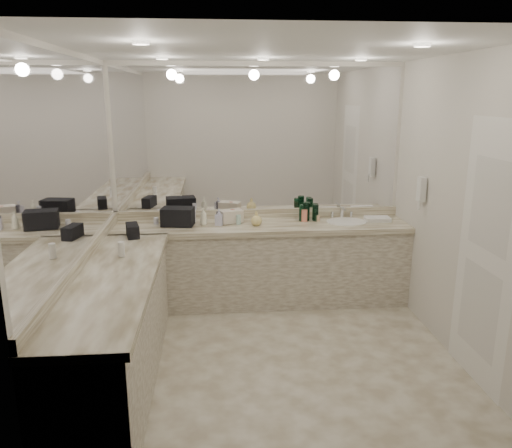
{
  "coord_description": "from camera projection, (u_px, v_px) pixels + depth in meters",
  "views": [
    {
      "loc": [
        -0.49,
        -4.0,
        2.26
      ],
      "look_at": [
        -0.12,
        0.4,
        1.11
      ],
      "focal_mm": 35.0,
      "sensor_mm": 36.0,
      "label": 1
    }
  ],
  "objects": [
    {
      "name": "floor",
      "position": [
        273.0,
        354.0,
        4.47
      ],
      "size": [
        3.2,
        3.2,
        0.0
      ],
      "primitive_type": "plane",
      "color": "beige",
      "rests_on": "ground"
    },
    {
      "name": "ceiling",
      "position": [
        276.0,
        48.0,
        3.81
      ],
      "size": [
        3.2,
        3.2,
        0.0
      ],
      "primitive_type": "plane",
      "color": "white",
      "rests_on": "floor"
    },
    {
      "name": "wall_back",
      "position": [
        258.0,
        183.0,
        5.59
      ],
      "size": [
        3.2,
        0.02,
        2.6
      ],
      "primitive_type": "cube",
      "color": "beige",
      "rests_on": "floor"
    },
    {
      "name": "wall_left",
      "position": [
        77.0,
        218.0,
        4.01
      ],
      "size": [
        0.02,
        3.0,
        2.6
      ],
      "primitive_type": "cube",
      "color": "beige",
      "rests_on": "floor"
    },
    {
      "name": "wall_right",
      "position": [
        459.0,
        210.0,
        4.27
      ],
      "size": [
        0.02,
        3.0,
        2.6
      ],
      "primitive_type": "cube",
      "color": "beige",
      "rests_on": "floor"
    },
    {
      "name": "vanity_back_base",
      "position": [
        260.0,
        266.0,
        5.52
      ],
      "size": [
        3.2,
        0.6,
        0.84
      ],
      "primitive_type": "cube",
      "color": "beige",
      "rests_on": "floor"
    },
    {
      "name": "vanity_back_top",
      "position": [
        260.0,
        227.0,
        5.4
      ],
      "size": [
        3.2,
        0.64,
        0.06
      ],
      "primitive_type": "cube",
      "color": "beige",
      "rests_on": "vanity_back_base"
    },
    {
      "name": "vanity_left_base",
      "position": [
        116.0,
        333.0,
        3.97
      ],
      "size": [
        0.6,
        2.4,
        0.84
      ],
      "primitive_type": "cube",
      "color": "beige",
      "rests_on": "floor"
    },
    {
      "name": "vanity_left_top",
      "position": [
        113.0,
        280.0,
        3.85
      ],
      "size": [
        0.64,
        2.42,
        0.06
      ],
      "primitive_type": "cube",
      "color": "beige",
      "rests_on": "vanity_left_base"
    },
    {
      "name": "backsplash_back",
      "position": [
        258.0,
        213.0,
        5.66
      ],
      "size": [
        3.2,
        0.04,
        0.1
      ],
      "primitive_type": "cube",
      "color": "beige",
      "rests_on": "vanity_back_top"
    },
    {
      "name": "backsplash_left",
      "position": [
        83.0,
        259.0,
        4.1
      ],
      "size": [
        0.04,
        3.0,
        0.1
      ],
      "primitive_type": "cube",
      "color": "beige",
      "rests_on": "vanity_left_top"
    },
    {
      "name": "mirror_back",
      "position": [
        258.0,
        140.0,
        5.46
      ],
      "size": [
        3.12,
        0.01,
        1.55
      ],
      "primitive_type": "cube",
      "color": "white",
      "rests_on": "wall_back"
    },
    {
      "name": "mirror_left",
      "position": [
        73.0,
        158.0,
        3.89
      ],
      "size": [
        0.01,
        2.92,
        1.55
      ],
      "primitive_type": "cube",
      "color": "white",
      "rests_on": "wall_left"
    },
    {
      "name": "sink",
      "position": [
        346.0,
        222.0,
        5.48
      ],
      "size": [
        0.44,
        0.44,
        0.03
      ],
      "primitive_type": "cylinder",
      "color": "white",
      "rests_on": "vanity_back_top"
    },
    {
      "name": "faucet",
      "position": [
        342.0,
        212.0,
        5.66
      ],
      "size": [
        0.24,
        0.16,
        0.14
      ],
      "primitive_type": "cube",
      "color": "silver",
      "rests_on": "vanity_back_top"
    },
    {
      "name": "wall_phone",
      "position": [
        421.0,
        189.0,
        4.93
      ],
      "size": [
        0.06,
        0.1,
        0.24
      ],
      "primitive_type": "cube",
      "color": "white",
      "rests_on": "wall_right"
    },
    {
      "name": "door",
      "position": [
        485.0,
        256.0,
        3.85
      ],
      "size": [
        0.02,
        0.82,
        2.1
      ],
      "primitive_type": "cube",
      "color": "white",
      "rests_on": "wall_right"
    },
    {
      "name": "black_toiletry_bag",
      "position": [
        178.0,
        217.0,
        5.31
      ],
      "size": [
        0.36,
        0.26,
        0.19
      ],
      "primitive_type": "cube",
      "rotation": [
        0.0,
        0.0,
        -0.17
      ],
      "color": "black",
      "rests_on": "vanity_back_top"
    },
    {
      "name": "black_bag_spill",
      "position": [
        133.0,
        230.0,
        4.9
      ],
      "size": [
        0.17,
        0.26,
        0.13
      ],
      "primitive_type": "cube",
      "rotation": [
        0.0,
        0.0,
        0.24
      ],
      "color": "black",
      "rests_on": "vanity_left_top"
    },
    {
      "name": "cream_cosmetic_case",
      "position": [
        231.0,
        217.0,
        5.43
      ],
      "size": [
        0.27,
        0.22,
        0.14
      ],
      "primitive_type": "cube",
      "rotation": [
        0.0,
        0.0,
        0.36
      ],
      "color": "beige",
      "rests_on": "vanity_back_top"
    },
    {
      "name": "hand_towel",
      "position": [
        377.0,
        219.0,
        5.53
      ],
      "size": [
        0.28,
        0.19,
        0.04
      ],
      "primitive_type": "cube",
      "rotation": [
        0.0,
        0.0,
        -0.06
      ],
      "color": "white",
      "rests_on": "vanity_back_top"
    },
    {
      "name": "lotion_left",
      "position": [
        121.0,
        250.0,
        4.29
      ],
      "size": [
        0.06,
        0.06,
        0.13
      ],
      "primitive_type": "cylinder",
      "color": "white",
      "rests_on": "vanity_left_top"
    },
    {
      "name": "soap_bottle_a",
      "position": [
        203.0,
        216.0,
        5.34
      ],
      "size": [
        0.08,
        0.08,
        0.19
      ],
      "primitive_type": "imported",
      "rotation": [
        0.0,
        0.0,
        -0.12
      ],
      "color": "white",
      "rests_on": "vanity_back_top"
    },
    {
      "name": "soap_bottle_b",
      "position": [
        219.0,
        217.0,
        5.33
      ],
      "size": [
        0.1,
        0.1,
        0.18
      ],
      "primitive_type": "imported",
      "rotation": [
        0.0,
        0.0,
        -0.24
      ],
      "color": "silver",
      "rests_on": "vanity_back_top"
    },
    {
      "name": "soap_bottle_c",
      "position": [
        256.0,
        218.0,
        5.32
      ],
      "size": [
        0.14,
        0.14,
        0.15
      ],
      "primitive_type": "imported",
      "rotation": [
        0.0,
        0.0,
        0.2
      ],
      "color": "#E7D280",
      "rests_on": "vanity_back_top"
    },
    {
      "name": "green_bottle_0",
      "position": [
        315.0,
        212.0,
        5.57
      ],
      "size": [
        0.07,
        0.07,
        0.18
      ],
      "primitive_type": "cylinder",
      "color": "#175636",
      "rests_on": "vanity_back_top"
    },
    {
      "name": "green_bottle_1",
      "position": [
        306.0,
        212.0,
        5.53
      ],
      "size": [
        0.06,
        0.06,
        0.19
      ],
      "primitive_type": "cylinder",
      "color": "#175636",
      "rests_on": "vanity_back_top"
    },
    {
      "name": "green_bottle_2",
      "position": [
        316.0,
        213.0,
        5.51
      ],
      "size": [
        0.06,
        0.06,
        0.18
      ],
      "primitive_type": "cylinder",
      "color": "#175636",
      "rests_on": "vanity_back_top"
    },
    {
      "name": "green_bottle_3",
      "position": [
        302.0,
        213.0,
        5.52
      ],
      "size": [
        0.06,
        0.06,
        0.18
      ],
      "primitive_type": "cylinder",
      "color": "#175636",
      "rests_on": "vanity_back_top"
    },
    {
      "name": "green_bottle_4",
      "position": [
        306.0,
        211.0,
        5.52
      ],
      "size": [
        0.07,
        0.07,
        0.21
      ],
      "primitive_type": "cylinder",
      "color": "#175636",
      "rests_on": "vanity_back_top"
    },
    {
      "name": "amenity_bottle_0",
      "position": [
        304.0,
        216.0,
        5.49
      ],
      "size": [
        0.07,
        0.07,
        0.13
      ],
      "primitive_type": "cylinder",
      "color": "#E57F66",
      "rests_on": "vanity_back_top"
    },
    {
      "name": "amenity_bottle_1",
      "position": [
        219.0,
        218.0,
        5.37
      ],
      "size": [
        0.05,
        0.05,
        0.14
      ],
      "primitive_type": "cylinder",
      "color": "#3F3F4C",
      "rests_on": "vanity_back_top"
    },
    {
      "name": "amenity_bottle_2",
      "position": [
        318.0,
        218.0,
        5.51
      ],
      "size": [
        0.05,
        0.05,
        0.07
      ],
      "primitive_type": "cylinder",
      "color": "#E0B28C",
      "rests_on": "vanity_back_top"
    },
    {
      "name": "amenity_bottle_3",
      "position": [
        156.0,
        221.0,
        5.38
      ],
      "size": [
        0.05,
        0.05,
        0.07
      ],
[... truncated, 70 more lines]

